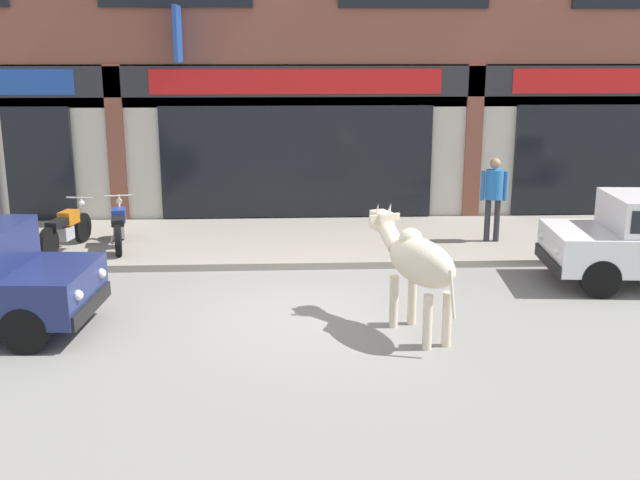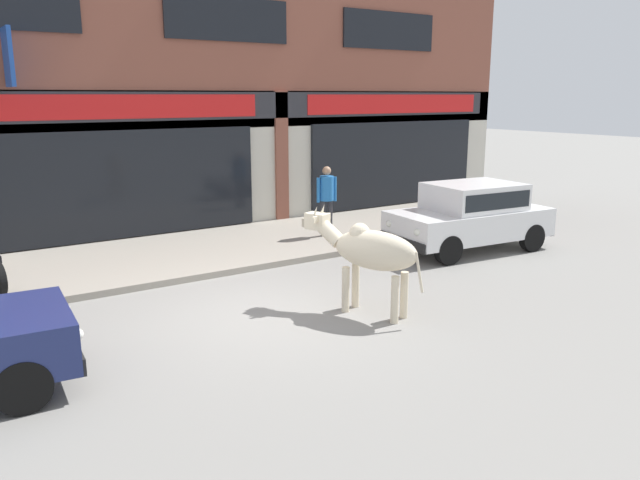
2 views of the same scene
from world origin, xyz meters
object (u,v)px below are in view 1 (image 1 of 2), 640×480
motorcycle_1 (119,227)px  cow (417,261)px  motorcycle_0 (66,229)px  pedestrian (494,190)px

motorcycle_1 → cow: bearing=-42.2°
motorcycle_0 → motorcycle_1: size_ratio=0.99×
cow → motorcycle_0: (-5.71, 4.17, -0.50)m
cow → pedestrian: size_ratio=1.28×
motorcycle_0 → pedestrian: (7.95, 0.28, 0.60)m
pedestrian → motorcycle_1: bearing=-179.0°
motorcycle_0 → cow: bearing=-36.2°
motorcycle_1 → pedestrian: bearing=1.0°
motorcycle_1 → pedestrian: size_ratio=1.13×
pedestrian → cow: bearing=-116.8°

